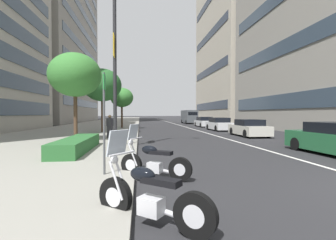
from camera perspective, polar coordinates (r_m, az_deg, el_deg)
The scene contains 17 objects.
sidewalk_right_plaza at distance 34.68m, azimuth -15.93°, elevation -1.39°, with size 160.00×10.88×0.15m, color gray.
lane_centre_stripe at distance 39.70m, azimuth 2.17°, elevation -1.09°, with size 110.00×0.16×0.01m, color silver.
motorcycle_far_end_row at distance 4.03m, azimuth -4.44°, elevation -17.62°, with size 1.44×1.80×1.49m.
motorcycle_nearest_camera at distance 6.74m, azimuth -3.42°, elevation -9.89°, with size 1.17×1.89×1.48m.
car_following_behind at distance 20.19m, azimuth 18.49°, elevation -1.87°, with size 4.23×1.97×1.33m.
car_mid_block_traffic at distance 26.42m, azimuth 12.00°, elevation -1.01°, with size 4.27×1.94×1.36m.
car_lead_in_lane at distance 33.46m, azimuth 8.49°, elevation -0.48°, with size 4.36×1.87×1.36m.
delivery_van_ahead at distance 44.85m, azimuth 4.96°, elevation 0.86°, with size 6.07×2.10×2.42m.
parking_sign_by_curb at distance 6.65m, azimuth -14.78°, elevation 1.43°, with size 0.32×0.06×2.71m.
street_lamp_with_banners at distance 13.03m, azimuth -11.00°, elevation 17.70°, with size 1.26×2.35×8.88m.
clipped_hedge_bed at distance 11.38m, azimuth -20.60°, elevation -5.38°, with size 4.90×1.10×0.56m, color #28602D.
street_tree_by_lamp_post at distance 15.59m, azimuth -20.99°, elevation 9.82°, with size 3.04×3.04×5.21m.
street_tree_far_plaza at distance 22.50m, azimuth -15.22°, elevation 7.90°, with size 3.40×3.40×5.62m.
street_tree_near_plaza_corner at distance 28.77m, azimuth -10.80°, elevation 5.19°, with size 2.64×2.64×4.64m.
pedestrian_on_plaza at distance 16.71m, azimuth -13.51°, elevation -1.48°, with size 0.44×0.48×1.55m.
office_tower_near_left at distance 57.80m, azimuth 19.40°, elevation 20.95°, with size 23.81×18.98×42.26m.
office_tower_far_right_block at distance 63.55m, azimuth -27.98°, elevation 22.78°, with size 33.90×18.50×50.09m.
Camera 1 is at (-4.19, 6.10, 1.77)m, focal length 25.93 mm.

